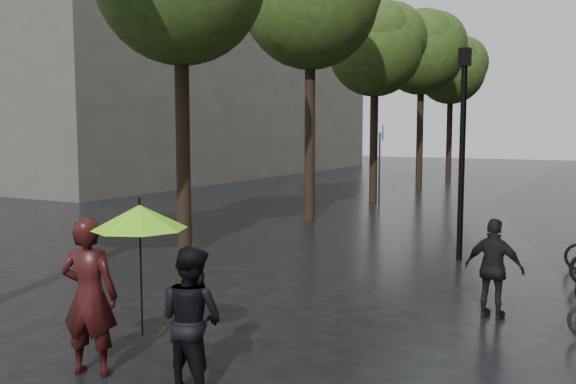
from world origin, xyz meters
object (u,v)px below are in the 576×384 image
Objects in this scene: person_black at (191,319)px; pedestrian_walking at (494,269)px; person_burgundy at (90,296)px; lamp_post at (463,133)px.

person_black reaches higher than pedestrian_walking.
lamp_post reaches higher than person_burgundy.
pedestrian_walking is 4.70m from lamp_post.
person_burgundy is 0.40× the size of lamp_post.
lamp_post is (-1.41, 4.01, 2.02)m from pedestrian_walking.
pedestrian_walking is 0.33× the size of lamp_post.
person_black is 4.90m from pedestrian_walking.
person_burgundy is at bearing -105.28° from lamp_post.
lamp_post reaches higher than pedestrian_walking.
pedestrian_walking is (2.39, 4.27, -0.04)m from person_black.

